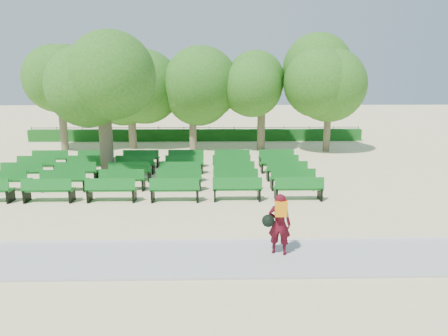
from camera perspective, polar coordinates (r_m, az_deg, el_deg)
name	(u,v)px	position (r m, az deg, el deg)	size (l,w,h in m)	color
ground	(182,187)	(17.93, -5.99, -2.77)	(120.00, 120.00, 0.00)	beige
paving	(160,260)	(10.99, -9.15, -12.80)	(30.00, 2.20, 0.06)	#ACADA8
curb	(165,242)	(12.02, -8.41, -10.38)	(30.00, 0.12, 0.10)	silver
hedge	(196,135)	(31.56, -3.98, 4.71)	(26.00, 0.70, 0.90)	#165518
fence	(197,140)	(32.02, -3.93, 4.01)	(26.00, 0.10, 1.02)	black
tree_line	(194,149)	(27.68, -4.34, 2.67)	(21.80, 6.80, 7.04)	#2F691C
bench_array	(156,179)	(19.20, -9.67, -1.55)	(1.96, 0.67, 1.22)	#11651B
tree_among	(102,78)	(19.78, -17.02, 12.19)	(4.87, 4.87, 7.01)	brown
person	(279,223)	(10.90, 7.81, -7.81)	(0.84, 0.58, 1.69)	#470A14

